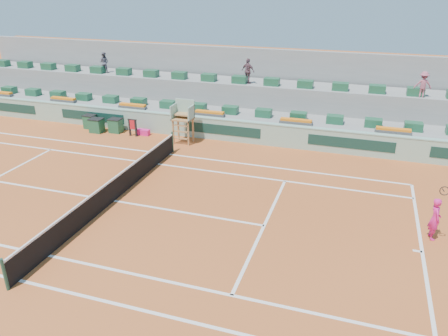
{
  "coord_description": "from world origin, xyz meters",
  "views": [
    {
      "loc": [
        9.36,
        -13.86,
        8.52
      ],
      "look_at": [
        4.0,
        2.5,
        1.0
      ],
      "focal_mm": 35.0,
      "sensor_mm": 36.0,
      "label": 1
    }
  ],
  "objects_px": {
    "player_bag": "(143,132)",
    "umpire_chair": "(183,116)",
    "tennis_player": "(435,218)",
    "drink_cooler_a": "(116,125)"
  },
  "relations": [
    {
      "from": "drink_cooler_a",
      "to": "tennis_player",
      "type": "bearing_deg",
      "value": -21.87
    },
    {
      "from": "drink_cooler_a",
      "to": "tennis_player",
      "type": "distance_m",
      "value": 18.11
    },
    {
      "from": "umpire_chair",
      "to": "tennis_player",
      "type": "distance_m",
      "value": 13.87
    },
    {
      "from": "player_bag",
      "to": "tennis_player",
      "type": "distance_m",
      "value": 16.5
    },
    {
      "from": "tennis_player",
      "to": "player_bag",
      "type": "bearing_deg",
      "value": 155.63
    },
    {
      "from": "player_bag",
      "to": "tennis_player",
      "type": "height_order",
      "value": "tennis_player"
    },
    {
      "from": "umpire_chair",
      "to": "drink_cooler_a",
      "type": "relative_size",
      "value": 2.86
    },
    {
      "from": "player_bag",
      "to": "drink_cooler_a",
      "type": "distance_m",
      "value": 1.8
    },
    {
      "from": "player_bag",
      "to": "drink_cooler_a",
      "type": "bearing_deg",
      "value": -178.08
    },
    {
      "from": "player_bag",
      "to": "umpire_chair",
      "type": "relative_size",
      "value": 0.32
    }
  ]
}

